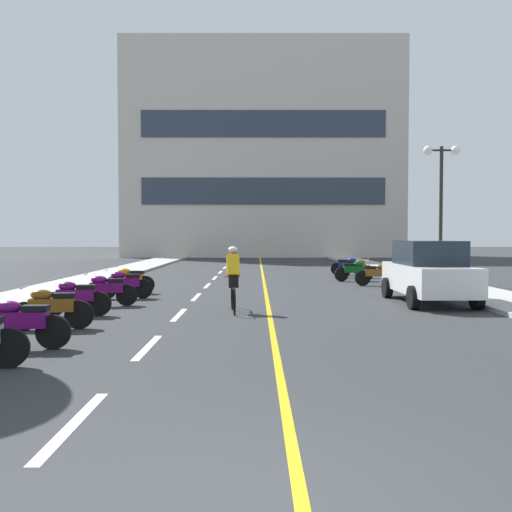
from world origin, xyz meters
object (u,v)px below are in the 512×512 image
object	(u,v)px
motorcycle_4	(78,297)
motorcycle_3	(54,307)
motorcycle_7	(132,279)
parked_car_near	(431,272)
motorcycle_9	(356,270)
street_lamp_mid	(444,183)
cyclist_rider	(235,278)
motorcycle_2	(23,322)
motorcycle_8	(379,274)
motorcycle_11	(350,266)
motorcycle_6	(127,284)
motorcycle_10	(358,268)
motorcycle_5	(108,289)

from	to	relation	value
motorcycle_4	motorcycle_3	bearing A→B (deg)	-86.38
motorcycle_4	motorcycle_7	bearing A→B (deg)	88.97
motorcycle_4	motorcycle_7	xyz separation A→B (m)	(0.10, 5.40, 0.00)
parked_car_near	motorcycle_9	size ratio (longest dim) A/B	2.49
street_lamp_mid	cyclist_rider	size ratio (longest dim) A/B	3.08
motorcycle_2	motorcycle_8	bearing A→B (deg)	53.96
cyclist_rider	motorcycle_8	bearing A→B (deg)	54.22
motorcycle_8	cyclist_rider	size ratio (longest dim) A/B	0.96
motorcycle_7	motorcycle_8	size ratio (longest dim) A/B	1.00
parked_car_near	motorcycle_9	distance (m)	7.71
motorcycle_3	cyclist_rider	size ratio (longest dim) A/B	0.96
motorcycle_2	motorcycle_11	xyz separation A→B (m)	(8.65, 18.02, 0.00)
parked_car_near	motorcycle_6	distance (m)	9.19
motorcycle_11	cyclist_rider	size ratio (longest dim) A/B	0.94
motorcycle_4	motorcycle_8	xyz separation A→B (m)	(9.14, 8.16, 0.00)
parked_car_near	motorcycle_10	bearing A→B (deg)	92.38
motorcycle_3	motorcycle_7	size ratio (longest dim) A/B	0.99
street_lamp_mid	motorcycle_7	size ratio (longest dim) A/B	3.20
motorcycle_4	motorcycle_11	bearing A→B (deg)	57.45
motorcycle_9	cyclist_rider	world-z (taller)	cyclist_rider
motorcycle_11	motorcycle_4	bearing A→B (deg)	-122.55
motorcycle_3	cyclist_rider	bearing A→B (deg)	36.21
street_lamp_mid	motorcycle_3	xyz separation A→B (m)	(-11.71, -10.80, -3.59)
parked_car_near	motorcycle_5	bearing A→B (deg)	-175.44
parked_car_near	motorcycle_8	size ratio (longest dim) A/B	2.48
motorcycle_9	motorcycle_4	bearing A→B (deg)	-129.86
motorcycle_5	motorcycle_6	size ratio (longest dim) A/B	1.00
motorcycle_11	street_lamp_mid	bearing A→B (deg)	-61.27
motorcycle_9	cyclist_rider	size ratio (longest dim) A/B	0.96
street_lamp_mid	motorcycle_5	xyz separation A→B (m)	(-11.60, -6.93, -3.59)
motorcycle_7	cyclist_rider	bearing A→B (deg)	-51.25
motorcycle_2	cyclist_rider	size ratio (longest dim) A/B	0.96
motorcycle_10	parked_car_near	bearing A→B (deg)	-87.62
motorcycle_7	cyclist_rider	distance (m)	5.95
motorcycle_8	cyclist_rider	bearing A→B (deg)	-125.78
street_lamp_mid	motorcycle_10	world-z (taller)	street_lamp_mid
street_lamp_mid	motorcycle_11	world-z (taller)	street_lamp_mid
motorcycle_8	motorcycle_11	distance (m)	5.91
motorcycle_8	motorcycle_11	xyz separation A→B (m)	(-0.16, 5.91, 0.00)
motorcycle_6	motorcycle_7	world-z (taller)	same
motorcycle_3	motorcycle_9	distance (m)	14.92
parked_car_near	motorcycle_6	bearing A→B (deg)	173.39
motorcycle_10	cyclist_rider	bearing A→B (deg)	-114.63
motorcycle_4	cyclist_rider	distance (m)	3.91
motorcycle_10	motorcycle_8	bearing A→B (deg)	-88.54
motorcycle_11	motorcycle_5	bearing A→B (deg)	-125.81
street_lamp_mid	cyclist_rider	xyz separation A→B (m)	(-8.01, -8.10, -3.18)
motorcycle_3	motorcycle_6	bearing A→B (deg)	88.05
motorcycle_4	motorcycle_6	distance (m)	3.74
motorcycle_10	cyclist_rider	xyz separation A→B (m)	(-5.22, -11.39, 0.41)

